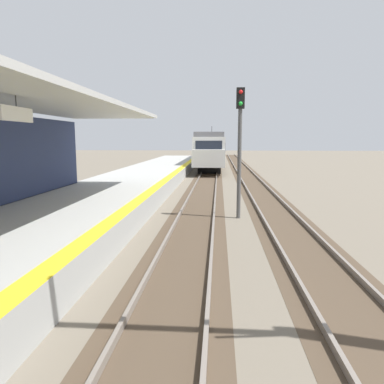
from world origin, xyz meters
TOP-DOWN VIEW (x-y plane):
  - station_platform at (-2.50, 16.00)m, footprint 5.00×80.00m
  - track_pair_nearest_platform at (1.90, 20.00)m, footprint 2.34×120.00m
  - track_pair_middle at (5.30, 20.00)m, footprint 2.34×120.00m
  - approaching_train at (1.90, 44.64)m, footprint 2.93×19.60m
  - rail_signal_post at (3.61, 19.00)m, footprint 0.32×0.34m

SIDE VIEW (x-z plane):
  - track_pair_nearest_platform at x=1.90m, z-range -0.03..0.13m
  - track_pair_middle at x=5.30m, z-range -0.03..0.13m
  - station_platform at x=-2.50m, z-range 0.00..0.90m
  - approaching_train at x=1.90m, z-range -0.20..4.56m
  - rail_signal_post at x=3.61m, z-range 0.59..5.79m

